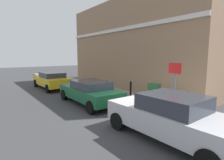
{
  "coord_description": "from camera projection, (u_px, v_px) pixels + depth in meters",
  "views": [
    {
      "loc": [
        -5.44,
        -6.02,
        2.72
      ],
      "look_at": [
        1.18,
        2.81,
        1.2
      ],
      "focal_mm": 28.52,
      "sensor_mm": 36.0,
      "label": 1
    }
  ],
  "objects": [
    {
      "name": "bollard_far_kerb",
      "position": [
        107.0,
        88.0,
        11.21
      ],
      "size": [
        0.14,
        0.14,
        1.04
      ],
      "color": "black",
      "rests_on": "sidewalk"
    },
    {
      "name": "bollard_near_cabinet",
      "position": [
        131.0,
        89.0,
        10.75
      ],
      "size": [
        0.14,
        0.14,
        1.04
      ],
      "color": "black",
      "rests_on": "sidewalk"
    },
    {
      "name": "street_sign",
      "position": [
        175.0,
        81.0,
        7.39
      ],
      "size": [
        0.08,
        0.6,
        2.3
      ],
      "color": "#59595B",
      "rests_on": "sidewalk"
    },
    {
      "name": "utility_cabinet",
      "position": [
        154.0,
        95.0,
        9.21
      ],
      "size": [
        0.46,
        0.61,
        1.15
      ],
      "color": "#1E4C28",
      "rests_on": "sidewalk"
    },
    {
      "name": "ground",
      "position": [
        128.0,
        114.0,
        8.37
      ],
      "size": [
        80.0,
        80.0,
        0.0
      ],
      "primitive_type": "plane",
      "color": "#38383A"
    },
    {
      "name": "sidewalk",
      "position": [
        96.0,
        89.0,
        14.27
      ],
      "size": [
        2.52,
        30.0,
        0.15
      ],
      "primitive_type": "cube",
      "color": "gray",
      "rests_on": "ground"
    },
    {
      "name": "car_silver",
      "position": [
        170.0,
        116.0,
        5.74
      ],
      "size": [
        1.99,
        4.38,
        1.5
      ],
      "rotation": [
        0.0,
        0.0,
        1.59
      ],
      "color": "#B7B7BC",
      "rests_on": "ground"
    },
    {
      "name": "car_green",
      "position": [
        90.0,
        91.0,
        10.05
      ],
      "size": [
        1.99,
        4.47,
        1.32
      ],
      "rotation": [
        0.0,
        0.0,
        1.56
      ],
      "color": "#195933",
      "rests_on": "ground"
    },
    {
      "name": "car_yellow",
      "position": [
        52.0,
        80.0,
        14.68
      ],
      "size": [
        1.91,
        4.37,
        1.36
      ],
      "rotation": [
        0.0,
        0.0,
        1.58
      ],
      "color": "gold",
      "rests_on": "ground"
    },
    {
      "name": "corner_building",
      "position": [
        150.0,
        47.0,
        15.94
      ],
      "size": [
        7.76,
        13.78,
        7.04
      ],
      "color": "#937256",
      "rests_on": "ground"
    }
  ]
}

